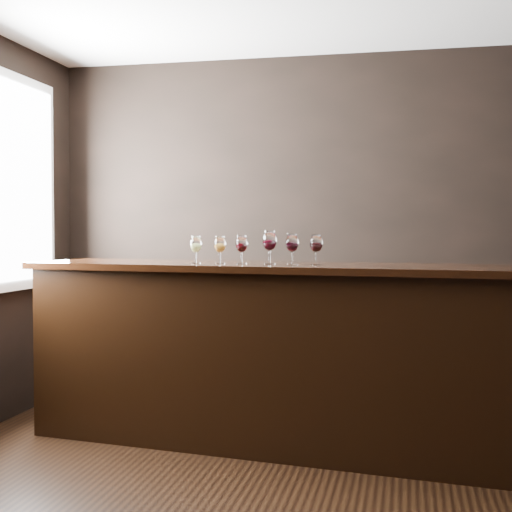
% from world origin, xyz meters
% --- Properties ---
extents(ground, '(5.00, 5.00, 0.00)m').
position_xyz_m(ground, '(0.00, 0.00, 0.00)').
color(ground, black).
rests_on(ground, ground).
extents(room_shell, '(5.02, 4.52, 2.81)m').
position_xyz_m(room_shell, '(-0.23, 0.11, 1.81)').
color(room_shell, black).
rests_on(room_shell, ground).
extents(bar_counter, '(3.31, 1.14, 1.13)m').
position_xyz_m(bar_counter, '(-0.44, 1.02, 0.57)').
color(bar_counter, black).
rests_on(bar_counter, ground).
extents(bar_top, '(3.42, 1.23, 0.04)m').
position_xyz_m(bar_top, '(-0.44, 1.02, 1.16)').
color(bar_top, black).
rests_on(bar_top, bar_counter).
extents(back_bar_shelf, '(2.78, 0.40, 1.00)m').
position_xyz_m(back_bar_shelf, '(-0.08, 2.03, 0.50)').
color(back_bar_shelf, black).
rests_on(back_bar_shelf, ground).
extents(glass_white, '(0.08, 0.08, 0.18)m').
position_xyz_m(glass_white, '(-0.98, 0.99, 1.30)').
color(glass_white, white).
rests_on(glass_white, bar_top).
extents(glass_amber, '(0.08, 0.08, 0.18)m').
position_xyz_m(glass_amber, '(-0.81, 0.98, 1.30)').
color(glass_amber, white).
rests_on(glass_amber, bar_top).
extents(glass_red_a, '(0.08, 0.08, 0.18)m').
position_xyz_m(glass_red_a, '(-0.67, 0.98, 1.30)').
color(glass_red_a, white).
rests_on(glass_red_a, bar_top).
extents(glass_red_b, '(0.09, 0.09, 0.21)m').
position_xyz_m(glass_red_b, '(-0.49, 0.99, 1.32)').
color(glass_red_b, white).
rests_on(glass_red_b, bar_top).
extents(glass_red_c, '(0.08, 0.08, 0.20)m').
position_xyz_m(glass_red_c, '(-0.34, 1.00, 1.31)').
color(glass_red_c, white).
rests_on(glass_red_c, bar_top).
extents(glass_red_d, '(0.08, 0.08, 0.19)m').
position_xyz_m(glass_red_d, '(-0.19, 0.98, 1.31)').
color(glass_red_d, white).
rests_on(glass_red_d, bar_top).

